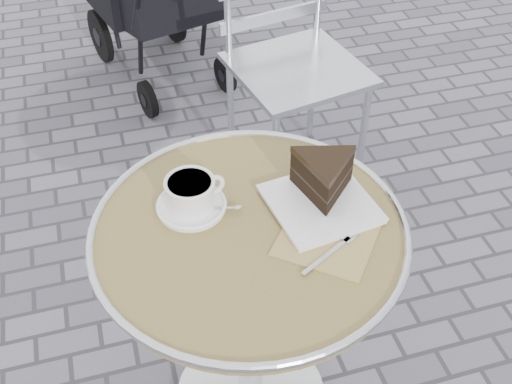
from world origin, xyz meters
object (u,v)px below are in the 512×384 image
object	(u,v)px
cake_plate_set	(323,182)
bistro_chair	(285,32)
cappuccino_set	(192,196)
cafe_table	(250,277)

from	to	relation	value
cake_plate_set	bistro_chair	bearing A→B (deg)	68.74
cappuccino_set	cake_plate_set	world-z (taller)	cake_plate_set
cappuccino_set	bistro_chair	xyz separation A→B (m)	(0.53, 0.93, -0.16)
cafe_table	cake_plate_set	distance (m)	0.29
cake_plate_set	bistro_chair	world-z (taller)	bistro_chair
cafe_table	cake_plate_set	bearing A→B (deg)	12.94
cappuccino_set	cake_plate_set	bearing A→B (deg)	-23.96
cake_plate_set	cappuccino_set	bearing A→B (deg)	160.94
cafe_table	cake_plate_set	size ratio (longest dim) A/B	1.98
bistro_chair	cafe_table	bearing A→B (deg)	-122.96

